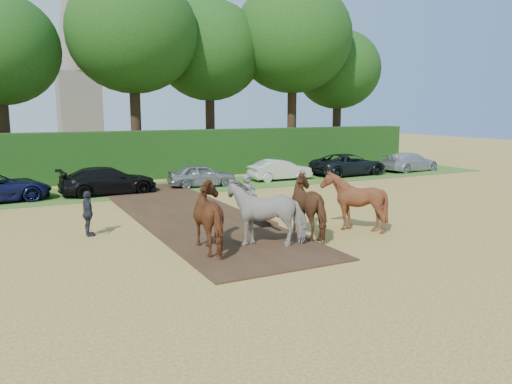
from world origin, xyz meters
TOP-DOWN VIEW (x-y plane):
  - ground at (0.00, 0.00)m, footprint 120.00×120.00m
  - earth_strip at (1.50, 7.00)m, footprint 4.50×17.00m
  - grass_verge at (0.00, 14.00)m, footprint 50.00×5.00m
  - hedgerow at (0.00, 18.50)m, footprint 46.00×1.60m
  - spectator_far at (-2.77, 5.04)m, footprint 0.42×0.94m
  - plough_team at (3.17, 1.52)m, footprint 7.01×5.05m
  - parked_cars at (2.80, 13.80)m, footprint 41.01×3.36m
  - treeline at (-1.69, 21.69)m, footprint 48.70×10.60m
  - church at (4.00, 55.00)m, footprint 5.20×5.20m

SIDE VIEW (x-z plane):
  - ground at x=0.00m, z-range 0.00..0.00m
  - grass_verge at x=0.00m, z-range 0.00..0.03m
  - earth_strip at x=1.50m, z-range 0.00..0.05m
  - parked_cars at x=2.80m, z-range -0.05..1.43m
  - spectator_far at x=-2.77m, z-range 0.00..1.58m
  - plough_team at x=3.17m, z-range -0.01..2.13m
  - hedgerow at x=0.00m, z-range 0.00..3.00m
  - treeline at x=-1.69m, z-range 1.87..16.07m
  - church at x=4.00m, z-range 0.23..27.23m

